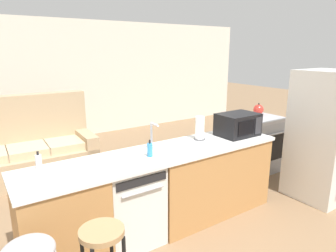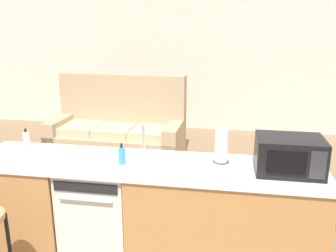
# 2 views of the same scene
# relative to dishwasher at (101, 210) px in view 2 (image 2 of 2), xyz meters

# --- Properties ---
(wall_back) EXTENTS (10.00, 0.06, 2.60)m
(wall_back) POSITION_rel_dishwasher_xyz_m (0.55, 4.20, 0.88)
(wall_back) COLOR silver
(wall_back) RESTS_ON ground_plane
(kitchen_counter) EXTENTS (2.94, 0.66, 0.90)m
(kitchen_counter) POSITION_rel_dishwasher_xyz_m (0.49, 0.00, -0.00)
(kitchen_counter) COLOR #B77F47
(kitchen_counter) RESTS_ON ground_plane
(dishwasher) EXTENTS (0.58, 0.61, 0.84)m
(dishwasher) POSITION_rel_dishwasher_xyz_m (0.00, 0.00, 0.00)
(dishwasher) COLOR silver
(dishwasher) RESTS_ON ground_plane
(microwave) EXTENTS (0.50, 0.37, 0.28)m
(microwave) POSITION_rel_dishwasher_xyz_m (1.55, -0.00, 0.62)
(microwave) COLOR black
(microwave) RESTS_ON kitchen_counter
(sink_faucet) EXTENTS (0.07, 0.18, 0.30)m
(sink_faucet) POSITION_rel_dishwasher_xyz_m (0.37, 0.13, 0.61)
(sink_faucet) COLOR silver
(sink_faucet) RESTS_ON kitchen_counter
(paper_towel_roll) EXTENTS (0.14, 0.14, 0.28)m
(paper_towel_roll) POSITION_rel_dishwasher_xyz_m (1.03, 0.12, 0.62)
(paper_towel_roll) COLOR #4C4C51
(paper_towel_roll) RESTS_ON kitchen_counter
(soap_bottle) EXTENTS (0.06, 0.06, 0.18)m
(soap_bottle) POSITION_rel_dishwasher_xyz_m (0.23, -0.05, 0.55)
(soap_bottle) COLOR #338CCC
(soap_bottle) RESTS_ON kitchen_counter
(dish_soap_bottle) EXTENTS (0.06, 0.06, 0.18)m
(dish_soap_bottle) POSITION_rel_dishwasher_xyz_m (-0.78, 0.21, 0.55)
(dish_soap_bottle) COLOR silver
(dish_soap_bottle) RESTS_ON kitchen_counter
(couch) EXTENTS (2.03, 0.97, 1.27)m
(couch) POSITION_rel_dishwasher_xyz_m (-0.58, 2.39, -0.03)
(couch) COLOR tan
(couch) RESTS_ON ground_plane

